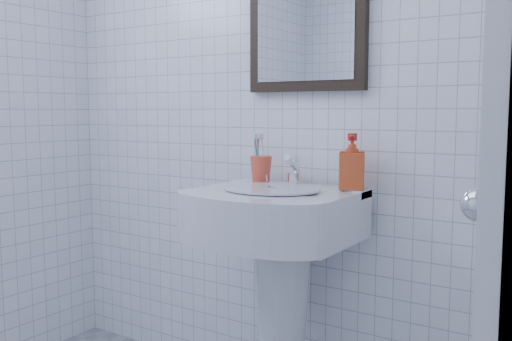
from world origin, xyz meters
The scene contains 7 objects.
wall_back centered at (0.00, 1.20, 1.25)m, with size 2.20×0.02×2.50m, color white.
wall_right centered at (1.10, 0.00, 1.25)m, with size 0.02×2.40×2.50m, color white.
washbasin centered at (0.18, 0.99, 0.60)m, with size 0.58×0.42×0.89m.
faucet centered at (0.18, 1.09, 0.93)m, with size 0.05×0.10×0.12m.
toothbrush_cup centered at (0.04, 1.09, 0.93)m, with size 0.09×0.09×0.10m, color #E64B30, non-canonical shape.
soap_dispenser centered at (0.42, 1.11, 0.98)m, with size 0.09×0.09×0.20m, color red.
wall_mirror centered at (0.18, 1.18, 1.55)m, with size 0.50×0.04×0.62m.
Camera 1 is at (1.26, -0.79, 1.16)m, focal length 40.00 mm.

